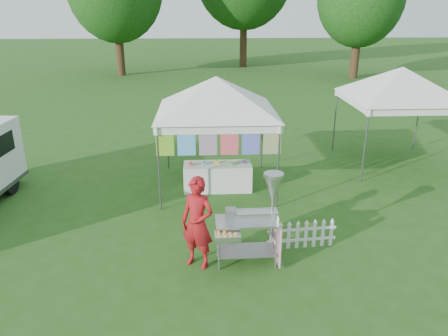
{
  "coord_description": "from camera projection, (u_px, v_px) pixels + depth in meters",
  "views": [
    {
      "loc": [
        -0.38,
        -7.62,
        4.69
      ],
      "look_at": [
        0.12,
        1.94,
        1.1
      ],
      "focal_mm": 35.0,
      "sensor_mm": 36.0,
      "label": 1
    }
  ],
  "objects": [
    {
      "name": "donut_cart",
      "position": [
        257.0,
        212.0,
        8.14
      ],
      "size": [
        1.3,
        0.91,
        1.81
      ],
      "rotation": [
        0.0,
        0.0,
        0.02
      ],
      "color": "gray",
      "rests_on": "ground"
    },
    {
      "name": "ground",
      "position": [
        223.0,
        253.0,
        8.8
      ],
      "size": [
        120.0,
        120.0,
        0.0
      ],
      "primitive_type": "plane",
      "color": "#264E16",
      "rests_on": "ground"
    },
    {
      "name": "canopy_right",
      "position": [
        403.0,
        67.0,
        12.69
      ],
      "size": [
        4.24,
        4.24,
        3.45
      ],
      "color": "#59595E",
      "rests_on": "ground"
    },
    {
      "name": "vendor",
      "position": [
        198.0,
        223.0,
        8.09
      ],
      "size": [
        0.78,
        0.69,
        1.8
      ],
      "primitive_type": "imported",
      "rotation": [
        0.0,
        0.0,
        -0.51
      ],
      "color": "maroon",
      "rests_on": "ground"
    },
    {
      "name": "picket_fence",
      "position": [
        302.0,
        235.0,
        8.89
      ],
      "size": [
        1.44,
        0.15,
        0.56
      ],
      "rotation": [
        0.0,
        0.0,
        0.09
      ],
      "color": "silver",
      "rests_on": "ground"
    },
    {
      "name": "display_table",
      "position": [
        218.0,
        177.0,
        11.71
      ],
      "size": [
        1.8,
        0.7,
        0.72
      ],
      "primitive_type": "cube",
      "color": "white",
      "rests_on": "ground"
    },
    {
      "name": "canopy_main",
      "position": [
        216.0,
        77.0,
        11.01
      ],
      "size": [
        4.24,
        4.24,
        3.45
      ],
      "color": "#59595E",
      "rests_on": "ground"
    }
  ]
}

